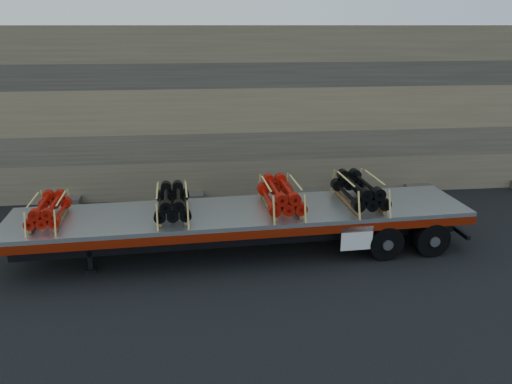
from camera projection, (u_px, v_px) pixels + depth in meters
ground at (277, 245)px, 16.72m from camera, size 120.00×120.00×0.00m
rock_wall at (256, 110)px, 21.71m from camera, size 44.00×3.00×7.00m
trailer at (243, 231)px, 16.05m from camera, size 14.61×3.55×1.45m
bundle_front at (49, 211)px, 14.81m from camera, size 1.07×1.98×0.69m
bundle_midfront at (172, 203)px, 15.36m from camera, size 1.18×2.19×0.76m
bundle_midrear at (281, 196)px, 15.87m from camera, size 1.28×2.37×0.82m
bundle_rear at (359, 191)px, 16.27m from camera, size 1.32×2.45×0.85m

